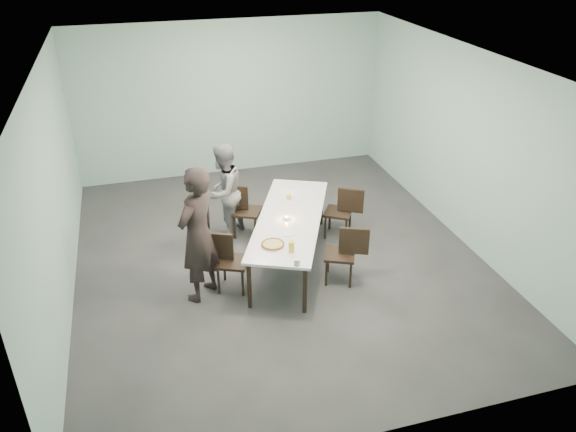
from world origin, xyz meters
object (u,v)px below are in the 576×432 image
object	(u,v)px
pizza	(273,244)
beer_glass	(292,247)
chair_far_right	(343,209)
chair_near_right	(346,251)
amber_tumbler	(289,197)
side_plate	(288,234)
water_tumbler	(297,262)
table	(290,221)
diner_far	(224,191)
chair_far_left	(242,207)
diner_near	(198,235)
tealight	(287,218)
chair_near_left	(227,257)

from	to	relation	value
pizza	beer_glass	world-z (taller)	beer_glass
chair_far_right	chair_near_right	bearing A→B (deg)	102.61
chair_far_right	amber_tumbler	size ratio (longest dim) A/B	10.88
chair_far_right	side_plate	distance (m)	1.53
beer_glass	water_tumbler	bearing A→B (deg)	-94.26
chair_near_right	side_plate	world-z (taller)	chair_near_right
table	water_tumbler	bearing A→B (deg)	-102.14
water_tumbler	diner_far	bearing A→B (deg)	102.55
chair_far_left	beer_glass	world-z (taller)	beer_glass
diner_near	amber_tumbler	size ratio (longest dim) A/B	24.06
tealight	pizza	bearing A→B (deg)	-120.09
chair_far_right	water_tumbler	size ratio (longest dim) A/B	9.67
chair_near_left	pizza	distance (m)	0.71
chair_near_right	amber_tumbler	bearing A→B (deg)	-46.55
chair_near_right	amber_tumbler	size ratio (longest dim) A/B	10.88
chair_far_right	diner_far	size ratio (longest dim) A/B	0.56
tealight	chair_far_left	bearing A→B (deg)	113.39
table	chair_far_left	bearing A→B (deg)	117.28
diner_far	water_tumbler	distance (m)	2.38
diner_near	diner_far	distance (m)	1.71
chair_far_left	tealight	size ratio (longest dim) A/B	15.54
pizza	chair_far_right	bearing A→B (deg)	38.46
chair_near_left	beer_glass	size ratio (longest dim) A/B	5.80
table	side_plate	world-z (taller)	side_plate
chair_far_left	side_plate	size ratio (longest dim) A/B	4.83
side_plate	diner_far	bearing A→B (deg)	112.34
diner_far	amber_tumbler	distance (m)	1.07
chair_far_right	beer_glass	xyz separation A→B (m)	(-1.28, -1.39, 0.32)
chair_near_right	diner_far	distance (m)	2.30
tealight	amber_tumbler	distance (m)	0.66
chair_near_right	beer_glass	distance (m)	0.93
diner_near	side_plate	world-z (taller)	diner_near
chair_near_left	side_plate	world-z (taller)	chair_near_left
amber_tumbler	pizza	bearing A→B (deg)	-114.93
side_plate	water_tumbler	size ratio (longest dim) A/B	2.00
table	chair_far_right	distance (m)	1.16
diner_far	chair_far_left	bearing A→B (deg)	114.86
chair_far_right	pizza	bearing A→B (deg)	70.66
diner_near	pizza	size ratio (longest dim) A/B	5.66
chair_near_left	water_tumbler	distance (m)	1.16
chair_far_right	pizza	xyz separation A→B (m)	(-1.48, -1.17, 0.27)
chair_far_left	amber_tumbler	distance (m)	0.84
water_tumbler	amber_tumbler	distance (m)	1.87
table	water_tumbler	world-z (taller)	water_tumbler
diner_far	side_plate	xyz separation A→B (m)	(0.63, -1.54, -0.03)
chair_far_right	water_tumbler	bearing A→B (deg)	84.95
chair_near_right	side_plate	size ratio (longest dim) A/B	4.83
beer_glass	water_tumbler	world-z (taller)	beer_glass
table	diner_near	world-z (taller)	diner_near
tealight	beer_glass	bearing A→B (deg)	-101.71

